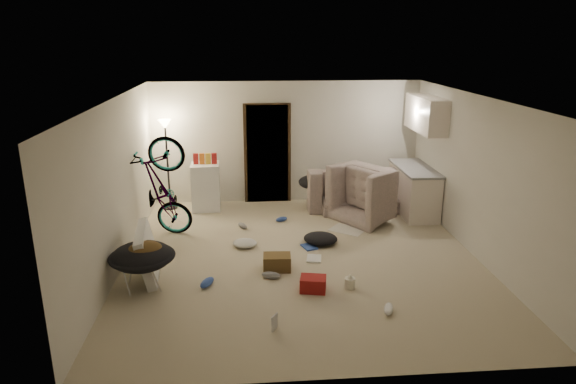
{
  "coord_description": "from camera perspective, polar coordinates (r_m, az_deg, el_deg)",
  "views": [
    {
      "loc": [
        -0.84,
        -7.41,
        3.38
      ],
      "look_at": [
        -0.17,
        0.6,
        0.91
      ],
      "focal_mm": 32.0,
      "sensor_mm": 36.0,
      "label": 1
    }
  ],
  "objects": [
    {
      "name": "kitchen_counter",
      "position": [
        10.39,
        13.78,
        0.11
      ],
      "size": [
        0.6,
        1.5,
        0.88
      ],
      "primitive_type": "cube",
      "color": "silver",
      "rests_on": "floor"
    },
    {
      "name": "shoe_0",
      "position": [
        9.71,
        -0.72,
        -3.03
      ],
      "size": [
        0.26,
        0.2,
        0.09
      ],
      "primitive_type": "ellipsoid",
      "rotation": [
        0.0,
        0.0,
        0.46
      ],
      "color": "#2E4DA7",
      "rests_on": "floor"
    },
    {
      "name": "counter_top",
      "position": [
        10.26,
        13.96,
        2.57
      ],
      "size": [
        0.64,
        1.54,
        0.04
      ],
      "primitive_type": "cube",
      "color": "gray",
      "rests_on": "kitchen_counter"
    },
    {
      "name": "ceiling",
      "position": [
        7.51,
        1.7,
        10.41
      ],
      "size": [
        5.5,
        6.0,
        0.02
      ],
      "primitive_type": "cube",
      "color": "white",
      "rests_on": "wall_back"
    },
    {
      "name": "shoe_4",
      "position": [
        6.79,
        11.1,
        -12.63
      ],
      "size": [
        0.2,
        0.31,
        0.11
      ],
      "primitive_type": "ellipsoid",
      "rotation": [
        0.0,
        0.0,
        1.23
      ],
      "color": "white",
      "rests_on": "floor"
    },
    {
      "name": "tv_box",
      "position": [
        7.75,
        -15.35,
        -6.53
      ],
      "size": [
        0.4,
        1.11,
        0.73
      ],
      "primitive_type": "cube",
      "rotation": [
        0.0,
        -0.21,
        0.11
      ],
      "color": "silver",
      "rests_on": "floor"
    },
    {
      "name": "kitchen_uppers",
      "position": [
        10.11,
        15.09,
        8.35
      ],
      "size": [
        0.38,
        1.4,
        0.65
      ],
      "primitive_type": "cube",
      "color": "silver",
      "rests_on": "wall_right"
    },
    {
      "name": "armchair",
      "position": [
        10.0,
        9.62,
        -0.62
      ],
      "size": [
        1.52,
        1.56,
        0.77
      ],
      "primitive_type": "imported",
      "rotation": [
        0.0,
        0.0,
        2.17
      ],
      "color": "#3E453D",
      "rests_on": "floor"
    },
    {
      "name": "wall_right",
      "position": [
        8.51,
        20.44,
        1.47
      ],
      "size": [
        0.02,
        6.0,
        2.5
      ],
      "primitive_type": "cube",
      "color": "beige",
      "rests_on": "floor"
    },
    {
      "name": "snack_box_1",
      "position": [
        10.28,
        -9.53,
        3.43
      ],
      "size": [
        0.11,
        0.08,
        0.3
      ],
      "primitive_type": "cube",
      "rotation": [
        0.0,
        0.0,
        0.13
      ],
      "color": "orange",
      "rests_on": "mini_fridge"
    },
    {
      "name": "clothes_lump_c",
      "position": [
        8.6,
        -4.82,
        -5.68
      ],
      "size": [
        0.46,
        0.41,
        0.12
      ],
      "primitive_type": "ellipsoid",
      "rotation": [
        0.0,
        0.0,
        -0.18
      ],
      "color": "silver",
      "rests_on": "floor"
    },
    {
      "name": "book_white",
      "position": [
        8.13,
        2.9,
        -7.4
      ],
      "size": [
        0.27,
        0.33,
        0.03
      ],
      "primitive_type": "cube",
      "rotation": [
        0.0,
        0.0,
        -0.18
      ],
      "color": "silver",
      "rests_on": "floor"
    },
    {
      "name": "shoe_2",
      "position": [
        7.39,
        -8.99,
        -9.9
      ],
      "size": [
        0.25,
        0.32,
        0.11
      ],
      "primitive_type": "ellipsoid",
      "rotation": [
        0.0,
        0.0,
        1.07
      ],
      "color": "#2E4DA7",
      "rests_on": "floor"
    },
    {
      "name": "drink_case_a",
      "position": [
        7.75,
        -1.23,
        -7.82
      ],
      "size": [
        0.42,
        0.31,
        0.23
      ],
      "primitive_type": "cube",
      "rotation": [
        0.0,
        0.0,
        -0.05
      ],
      "color": "brown",
      "rests_on": "floor"
    },
    {
      "name": "floor",
      "position": [
        8.19,
        1.55,
        -7.39
      ],
      "size": [
        5.5,
        6.0,
        0.02
      ],
      "primitive_type": "cube",
      "color": "#C0B394",
      "rests_on": "ground"
    },
    {
      "name": "snack_box_2",
      "position": [
        10.27,
        -8.86,
        3.45
      ],
      "size": [
        0.12,
        0.1,
        0.3
      ],
      "primitive_type": "cube",
      "rotation": [
        0.0,
        0.0,
        0.29
      ],
      "color": "gold",
      "rests_on": "mini_fridge"
    },
    {
      "name": "book_asset",
      "position": [
        6.3,
        -1.82,
        -15.29
      ],
      "size": [
        0.25,
        0.23,
        0.02
      ],
      "primitive_type": "imported",
      "rotation": [
        0.0,
        0.0,
        1.0
      ],
      "color": "maroon",
      "rests_on": "floor"
    },
    {
      "name": "sofa_drape",
      "position": [
        10.34,
        2.72,
        1.11
      ],
      "size": [
        0.62,
        0.54,
        0.28
      ],
      "primitive_type": "ellipsoid",
      "rotation": [
        0.0,
        0.0,
        -0.15
      ],
      "color": "black",
      "rests_on": "sofa"
    },
    {
      "name": "sofa",
      "position": [
        10.57,
        7.82,
        0.04
      ],
      "size": [
        2.18,
        0.92,
        0.63
      ],
      "primitive_type": "imported",
      "rotation": [
        0.0,
        0.0,
        3.18
      ],
      "color": "#3E453D",
      "rests_on": "floor"
    },
    {
      "name": "door_trim",
      "position": [
        10.62,
        -2.3,
        4.21
      ],
      "size": [
        0.97,
        0.04,
        2.1
      ],
      "primitive_type": "cube",
      "color": "#312111",
      "rests_on": "floor"
    },
    {
      "name": "clothes_lump_b",
      "position": [
        10.62,
        4.1,
        -1.17
      ],
      "size": [
        0.46,
        0.4,
        0.13
      ],
      "primitive_type": "ellipsoid",
      "rotation": [
        0.0,
        0.0,
        0.05
      ],
      "color": "black",
      "rests_on": "floor"
    },
    {
      "name": "newspaper",
      "position": [
        9.37,
        6.65,
        -4.17
      ],
      "size": [
        0.75,
        0.72,
        0.01
      ],
      "primitive_type": "cube",
      "rotation": [
        0.0,
        0.0,
        0.92
      ],
      "color": "beige",
      "rests_on": "floor"
    },
    {
      "name": "wall_left",
      "position": [
        7.94,
        -18.58,
        0.6
      ],
      "size": [
        0.02,
        6.0,
        2.5
      ],
      "primitive_type": "cube",
      "color": "beige",
      "rests_on": "floor"
    },
    {
      "name": "drink_case_b",
      "position": [
        7.17,
        2.8,
        -10.17
      ],
      "size": [
        0.39,
        0.32,
        0.2
      ],
      "primitive_type": "cube",
      "rotation": [
        0.0,
        0.0,
        -0.2
      ],
      "color": "maroon",
      "rests_on": "floor"
    },
    {
      "name": "snack_box_3",
      "position": [
        10.26,
        -8.19,
        3.47
      ],
      "size": [
        0.11,
        0.08,
        0.3
      ],
      "primitive_type": "cube",
      "rotation": [
        0.0,
        0.0,
        0.15
      ],
      "color": "maroon",
      "rests_on": "mini_fridge"
    },
    {
      "name": "doorway",
      "position": [
        10.65,
        -2.3,
        4.25
      ],
      "size": [
        0.85,
        0.1,
        2.04
      ],
      "primitive_type": "cube",
      "color": "black",
      "rests_on": "floor"
    },
    {
      "name": "juicer",
      "position": [
        7.29,
        6.89,
        -9.91
      ],
      "size": [
        0.15,
        0.15,
        0.21
      ],
      "color": "silver",
      "rests_on": "floor"
    },
    {
      "name": "bicycle",
      "position": [
        9.14,
        -13.73,
        -1.93
      ],
      "size": [
        1.93,
        1.07,
        1.06
      ],
      "primitive_type": "imported",
      "rotation": [
        0.0,
        -0.17,
        1.42
      ],
      "color": "black",
      "rests_on": "floor"
    },
    {
      "name": "hoodie",
      "position": [
        7.29,
        -15.63,
        -6.2
      ],
      "size": [
        0.6,
        0.56,
        0.22
      ],
      "primitive_type": "ellipsoid",
      "rotation": [
        0.0,
        0.0,
        0.43
      ],
      "color": "#4F381B",
      "rests_on": "saucer_chair"
    },
    {
      "name": "floor_lamp",
      "position": [
        10.39,
        -13.38,
        5.09
      ],
      "size": [
        0.28,
        0.28,
        1.81
      ],
      "color": "black",
      "rests_on": "floor"
    },
    {
      "name": "shoe_1",
      "position": [
        9.4,
        -5.07,
        -3.76
      ],
      "size": [
        0.22,
        0.28,
        0.1
      ],
      "primitive_type": "ellipsoid",
      "rotation": [
        0.0,
        0.0,
        -1.03
      ],
      "color": "slate",
      "rests_on": "floor"
    },
    {
      "name": "shoe_3",
      "position": [
        7.52,
        -1.9,
        -9.22
      ],
      "size": [
        0.3,
        0.19,
        0.1
      ],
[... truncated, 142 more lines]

